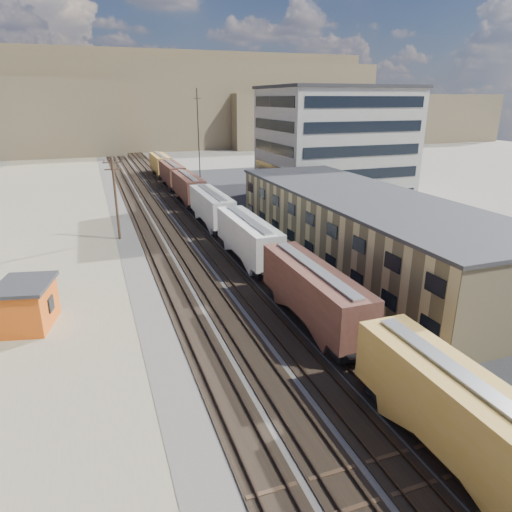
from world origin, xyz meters
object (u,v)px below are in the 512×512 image
object	(u,v)px
freight_train	(228,219)
maintenance_shed	(27,304)
utility_pole_north	(116,197)
parked_car_blue	(364,222)

from	to	relation	value
freight_train	maintenance_shed	xyz separation A→B (m)	(-20.36, -15.82, -0.97)
utility_pole_north	maintenance_shed	size ratio (longest dim) A/B	1.80
maintenance_shed	utility_pole_north	bearing A→B (deg)	69.24
maintenance_shed	freight_train	bearing A→B (deg)	37.85
freight_train	maintenance_shed	bearing A→B (deg)	-142.15
freight_train	utility_pole_north	distance (m)	13.68
maintenance_shed	parked_car_blue	size ratio (longest dim) A/B	1.09
utility_pole_north	maintenance_shed	xyz separation A→B (m)	(-8.06, -21.27, -3.47)
maintenance_shed	parked_car_blue	distance (m)	42.49
freight_train	parked_car_blue	xyz separation A→B (m)	(19.04, 0.03, -2.08)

